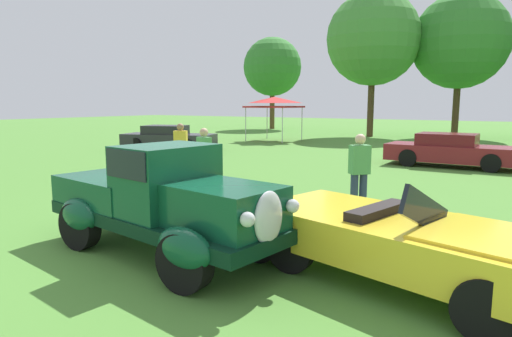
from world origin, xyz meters
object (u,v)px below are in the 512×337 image
show_car_burgundy (451,151)px  spectator_by_row (359,171)px  spectator_far_side (204,158)px  feature_pickup_truck (164,199)px  neighbor_convertible (413,241)px  show_car_charcoal (168,138)px  canopy_tent_left_field (274,102)px  spectator_between_cars (181,148)px

show_car_burgundy → spectator_by_row: 8.63m
spectator_far_side → feature_pickup_truck: bearing=-58.7°
neighbor_convertible → show_car_charcoal: (-14.33, 10.77, 0.02)m
show_car_burgundy → canopy_tent_left_field: canopy_tent_left_field is taller
spectator_by_row → canopy_tent_left_field: (-10.67, 15.03, 1.51)m
feature_pickup_truck → spectator_between_cars: feature_pickup_truck is taller
show_car_charcoal → canopy_tent_left_field: bearing=76.1°
neighbor_convertible → canopy_tent_left_field: 22.17m
feature_pickup_truck → spectator_by_row: 4.34m
spectator_between_cars → spectator_by_row: size_ratio=1.00×
neighbor_convertible → spectator_by_row: spectator_by_row is taller
canopy_tent_left_field → spectator_between_cars: bearing=-72.3°
spectator_far_side → neighbor_convertible: bearing=-28.3°
spectator_far_side → canopy_tent_left_field: size_ratio=0.60×
show_car_charcoal → spectator_far_side: bearing=-42.0°
show_car_burgundy → spectator_by_row: bearing=-93.1°
canopy_tent_left_field → feature_pickup_truck: bearing=-64.7°
spectator_by_row → feature_pickup_truck: bearing=-112.6°
show_car_charcoal → show_car_burgundy: bearing=4.6°
spectator_far_side → show_car_charcoal: bearing=138.0°
spectator_by_row → canopy_tent_left_field: 18.49m
canopy_tent_left_field → show_car_burgundy: bearing=-30.0°
spectator_between_cars → spectator_far_side: 2.83m
spectator_between_cars → spectator_far_side: (2.29, -1.67, 0.00)m
feature_pickup_truck → show_car_charcoal: size_ratio=0.92×
spectator_between_cars → spectator_by_row: same height
show_car_burgundy → spectator_by_row: (-0.47, -8.61, 0.31)m
canopy_tent_left_field → spectator_by_row: bearing=-54.6°
neighbor_convertible → show_car_burgundy: bearing=96.6°
show_car_charcoal → feature_pickup_truck: bearing=-46.9°
spectator_by_row → spectator_far_side: bearing=-179.9°
spectator_far_side → canopy_tent_left_field: canopy_tent_left_field is taller
feature_pickup_truck → show_car_burgundy: size_ratio=0.98×
show_car_burgundy → spectator_far_side: spectator_far_side is taller
spectator_by_row → canopy_tent_left_field: bearing=125.4°
show_car_charcoal → show_car_burgundy: same height
feature_pickup_truck → neighbor_convertible: feature_pickup_truck is taller
show_car_burgundy → canopy_tent_left_field: bearing=150.0°
feature_pickup_truck → spectator_far_side: size_ratio=2.64×
show_car_charcoal → spectator_by_row: spectator_by_row is taller
spectator_between_cars → spectator_far_side: size_ratio=1.00×
spectator_far_side → canopy_tent_left_field: (-6.56, 15.04, 1.51)m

